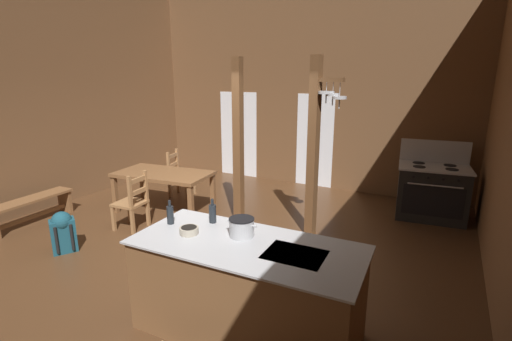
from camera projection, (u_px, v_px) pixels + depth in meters
name	position (u px, v px, depth m)	size (l,w,h in m)	color
ground_plane	(195.00, 257.00, 5.16)	(7.93, 8.68, 0.10)	#4C301C
wall_back	(302.00, 87.00, 8.03)	(7.93, 0.14, 4.37)	brown
wall_left	(18.00, 90.00, 6.25)	(0.14, 8.68, 4.37)	brown
glazed_door_back_left	(238.00, 134.00, 8.99)	(1.00, 0.01, 2.05)	white
glazed_panel_back_right	(315.00, 141.00, 8.10)	(0.84, 0.01, 2.05)	white
kitchen_island	(247.00, 289.00, 3.48)	(2.19, 1.03, 0.94)	brown
stove_range	(432.00, 191.00, 6.36)	(1.22, 0.92, 1.32)	black
support_post_with_pot_rack	(315.00, 143.00, 5.42)	(0.56, 0.27, 2.72)	brown
support_post_center	(238.00, 143.00, 6.02)	(0.14, 0.14, 2.72)	brown
dining_table	(163.00, 177.00, 6.61)	(1.79, 1.09, 0.74)	brown
ladderback_chair_near_window	(132.00, 202.00, 5.89)	(0.48, 0.48, 0.95)	#9E7044
ladderback_chair_by_post	(179.00, 174.00, 7.54)	(0.53, 0.53, 0.95)	#9E7044
bench_along_left_wall	(31.00, 206.00, 6.14)	(0.42, 1.41, 0.44)	brown
backpack	(63.00, 231.00, 5.15)	(0.38, 0.39, 0.60)	#194756
stockpot_on_counter	(242.00, 227.00, 3.49)	(0.32, 0.25, 0.18)	#B7BABF
mixing_bowl_on_counter	(189.00, 230.00, 3.56)	(0.19, 0.19, 0.07)	#B2A893
bottle_tall_on_counter	(170.00, 214.00, 3.79)	(0.07, 0.07, 0.25)	#1E2328
bottle_short_on_counter	(213.00, 213.00, 3.82)	(0.08, 0.08, 0.26)	#1E2328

